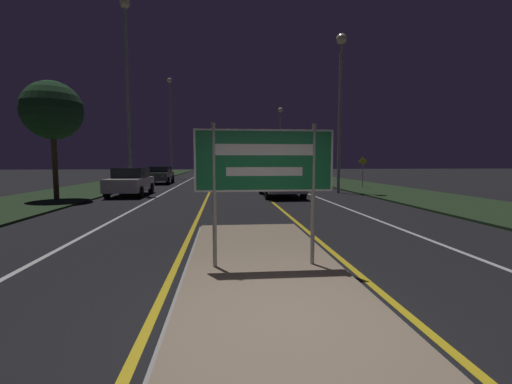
{
  "coord_description": "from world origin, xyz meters",
  "views": [
    {
      "loc": [
        -0.68,
        -3.68,
        1.87
      ],
      "look_at": [
        0.0,
        3.5,
        1.23
      ],
      "focal_mm": 24.0,
      "sensor_mm": 36.0,
      "label": 1
    }
  ],
  "objects_px": {
    "highway_sign": "(264,166)",
    "warning_sign": "(363,169)",
    "streetlight_left_far": "(170,116)",
    "car_approaching_0": "(131,181)",
    "car_receding_2": "(274,170)",
    "car_receding_0": "(281,183)",
    "streetlight_right_near": "(340,85)",
    "streetlight_left_near": "(127,67)",
    "car_receding_1": "(262,175)",
    "streetlight_right_far": "(280,129)",
    "car_approaching_1": "(160,175)",
    "car_receding_3": "(245,169)"
  },
  "relations": [
    {
      "from": "car_receding_2",
      "to": "car_approaching_0",
      "type": "bearing_deg",
      "value": -116.65
    },
    {
      "from": "car_receding_0",
      "to": "car_approaching_0",
      "type": "relative_size",
      "value": 1.09
    },
    {
      "from": "warning_sign",
      "to": "car_receding_0",
      "type": "bearing_deg",
      "value": -142.25
    },
    {
      "from": "streetlight_left_far",
      "to": "car_approaching_0",
      "type": "distance_m",
      "value": 20.5
    },
    {
      "from": "highway_sign",
      "to": "car_receding_2",
      "type": "xyz_separation_m",
      "value": [
        5.57,
        36.22,
        -1.01
      ]
    },
    {
      "from": "car_receding_0",
      "to": "streetlight_right_near",
      "type": "bearing_deg",
      "value": 26.18
    },
    {
      "from": "highway_sign",
      "to": "car_approaching_0",
      "type": "bearing_deg",
      "value": 112.99
    },
    {
      "from": "streetlight_right_far",
      "to": "car_receding_0",
      "type": "height_order",
      "value": "streetlight_right_far"
    },
    {
      "from": "car_receding_2",
      "to": "streetlight_right_far",
      "type": "bearing_deg",
      "value": 60.18
    },
    {
      "from": "streetlight_right_far",
      "to": "car_receding_0",
      "type": "bearing_deg",
      "value": -99.33
    },
    {
      "from": "car_approaching_0",
      "to": "car_receding_2",
      "type": "bearing_deg",
      "value": 63.35
    },
    {
      "from": "highway_sign",
      "to": "warning_sign",
      "type": "bearing_deg",
      "value": 62.65
    },
    {
      "from": "highway_sign",
      "to": "car_approaching_0",
      "type": "height_order",
      "value": "highway_sign"
    },
    {
      "from": "streetlight_left_far",
      "to": "car_receding_0",
      "type": "height_order",
      "value": "streetlight_left_far"
    },
    {
      "from": "car_receding_2",
      "to": "car_receding_3",
      "type": "distance_m",
      "value": 9.89
    },
    {
      "from": "car_receding_3",
      "to": "car_approaching_0",
      "type": "relative_size",
      "value": 0.99
    },
    {
      "from": "streetlight_left_near",
      "to": "warning_sign",
      "type": "relative_size",
      "value": 5.33
    },
    {
      "from": "streetlight_right_far",
      "to": "car_receding_2",
      "type": "bearing_deg",
      "value": -119.82
    },
    {
      "from": "streetlight_left_far",
      "to": "warning_sign",
      "type": "height_order",
      "value": "streetlight_left_far"
    },
    {
      "from": "car_receding_1",
      "to": "car_receding_3",
      "type": "xyz_separation_m",
      "value": [
        0.04,
        22.65,
        0.03
      ]
    },
    {
      "from": "streetlight_right_near",
      "to": "car_receding_0",
      "type": "xyz_separation_m",
      "value": [
        -3.77,
        -1.85,
        -5.56
      ]
    },
    {
      "from": "streetlight_right_near",
      "to": "car_receding_3",
      "type": "relative_size",
      "value": 2.21
    },
    {
      "from": "streetlight_left_far",
      "to": "car_receding_3",
      "type": "distance_m",
      "value": 16.53
    },
    {
      "from": "streetlight_right_far",
      "to": "car_approaching_0",
      "type": "height_order",
      "value": "streetlight_right_far"
    },
    {
      "from": "streetlight_right_far",
      "to": "car_receding_1",
      "type": "xyz_separation_m",
      "value": [
        -4.06,
        -15.01,
        -5.29
      ]
    },
    {
      "from": "streetlight_left_far",
      "to": "car_receding_2",
      "type": "relative_size",
      "value": 2.62
    },
    {
      "from": "highway_sign",
      "to": "streetlight_right_near",
      "type": "bearing_deg",
      "value": 66.52
    },
    {
      "from": "streetlight_right_far",
      "to": "car_approaching_1",
      "type": "height_order",
      "value": "streetlight_right_far"
    },
    {
      "from": "car_receding_2",
      "to": "car_approaching_0",
      "type": "distance_m",
      "value": 25.29
    },
    {
      "from": "highway_sign",
      "to": "streetlight_left_near",
      "type": "xyz_separation_m",
      "value": [
        -6.23,
        15.38,
        5.57
      ]
    },
    {
      "from": "streetlight_left_far",
      "to": "car_receding_3",
      "type": "xyz_separation_m",
      "value": [
        9.02,
        12.45,
        -6.05
      ]
    },
    {
      "from": "car_receding_1",
      "to": "car_approaching_0",
      "type": "distance_m",
      "value": 12.52
    },
    {
      "from": "highway_sign",
      "to": "streetlight_right_far",
      "type": "distance_m",
      "value": 38.8
    },
    {
      "from": "car_receding_0",
      "to": "warning_sign",
      "type": "xyz_separation_m",
      "value": [
        6.63,
        5.13,
        0.6
      ]
    },
    {
      "from": "car_receding_1",
      "to": "car_receding_2",
      "type": "xyz_separation_m",
      "value": [
        3.04,
        13.23,
        0.05
      ]
    },
    {
      "from": "streetlight_left_far",
      "to": "car_approaching_0",
      "type": "xyz_separation_m",
      "value": [
        0.68,
        -19.58,
        -6.04
      ]
    },
    {
      "from": "highway_sign",
      "to": "streetlight_left_far",
      "type": "height_order",
      "value": "streetlight_left_far"
    },
    {
      "from": "streetlight_left_near",
      "to": "streetlight_left_far",
      "type": "bearing_deg",
      "value": 90.74
    },
    {
      "from": "streetlight_right_far",
      "to": "car_approaching_1",
      "type": "bearing_deg",
      "value": -131.14
    },
    {
      "from": "streetlight_right_near",
      "to": "car_receding_2",
      "type": "height_order",
      "value": "streetlight_right_near"
    },
    {
      "from": "car_receding_2",
      "to": "car_approaching_1",
      "type": "xyz_separation_m",
      "value": [
        -11.53,
        -12.59,
        -0.02
      ]
    },
    {
      "from": "streetlight_right_far",
      "to": "car_receding_2",
      "type": "xyz_separation_m",
      "value": [
        -1.02,
        -1.78,
        -5.24
      ]
    },
    {
      "from": "streetlight_left_near",
      "to": "car_receding_1",
      "type": "xyz_separation_m",
      "value": [
        8.75,
        7.62,
        -6.63
      ]
    },
    {
      "from": "car_receding_1",
      "to": "car_approaching_0",
      "type": "xyz_separation_m",
      "value": [
        -8.3,
        -9.38,
        0.05
      ]
    },
    {
      "from": "warning_sign",
      "to": "streetlight_right_near",
      "type": "bearing_deg",
      "value": -131.11
    },
    {
      "from": "streetlight_right_far",
      "to": "warning_sign",
      "type": "xyz_separation_m",
      "value": [
        2.4,
        -20.64,
        -4.68
      ]
    },
    {
      "from": "highway_sign",
      "to": "car_receding_1",
      "type": "relative_size",
      "value": 0.5
    },
    {
      "from": "streetlight_left_near",
      "to": "streetlight_right_far",
      "type": "xyz_separation_m",
      "value": [
        12.82,
        22.62,
        -1.34
      ]
    },
    {
      "from": "highway_sign",
      "to": "streetlight_left_far",
      "type": "relative_size",
      "value": 0.22
    },
    {
      "from": "streetlight_left_near",
      "to": "car_receding_0",
      "type": "relative_size",
      "value": 2.44
    }
  ]
}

